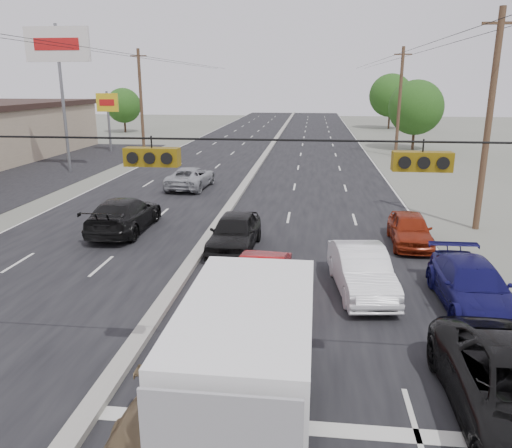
% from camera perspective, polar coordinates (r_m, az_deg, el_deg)
% --- Properties ---
extents(ground, '(200.00, 200.00, 0.00)m').
position_cam_1_polar(ground, '(12.32, -17.29, -18.53)').
color(ground, '#606356').
rests_on(ground, ground).
extents(road_surface, '(20.00, 160.00, 0.02)m').
position_cam_1_polar(road_surface, '(40.05, -0.14, 6.07)').
color(road_surface, black).
rests_on(road_surface, ground).
extents(center_median, '(0.50, 160.00, 0.20)m').
position_cam_1_polar(center_median, '(40.04, -0.14, 6.21)').
color(center_median, gray).
rests_on(center_median, ground).
extents(parking_lot, '(10.00, 42.00, 0.02)m').
position_cam_1_polar(parking_lot, '(40.99, -25.45, 4.75)').
color(parking_lot, black).
rests_on(parking_lot, ground).
extents(utility_pole_left_c, '(1.60, 0.30, 10.00)m').
position_cam_1_polar(utility_pole_left_c, '(52.10, -13.00, 13.59)').
color(utility_pole_left_c, '#422D1E').
rests_on(utility_pole_left_c, ground).
extents(utility_pole_right_b, '(1.60, 0.30, 10.00)m').
position_cam_1_polar(utility_pole_right_b, '(25.54, 25.06, 10.58)').
color(utility_pole_right_b, '#422D1E').
rests_on(utility_pole_right_b, ground).
extents(utility_pole_right_c, '(1.60, 0.30, 10.00)m').
position_cam_1_polar(utility_pole_right_c, '(49.88, 16.08, 13.30)').
color(utility_pole_right_c, '#422D1E').
rests_on(utility_pole_right_c, ground).
extents(traffic_signals, '(25.00, 0.30, 0.54)m').
position_cam_1_polar(traffic_signals, '(9.82, -12.35, 7.76)').
color(traffic_signals, black).
rests_on(traffic_signals, ground).
extents(pole_sign_billboard, '(5.00, 0.25, 11.00)m').
position_cam_1_polar(pole_sign_billboard, '(41.85, -21.68, 17.62)').
color(pole_sign_billboard, slate).
rests_on(pole_sign_billboard, ground).
extents(pole_sign_far, '(2.20, 0.25, 6.00)m').
position_cam_1_polar(pole_sign_far, '(53.38, -16.59, 12.64)').
color(pole_sign_far, slate).
rests_on(pole_sign_far, ground).
extents(tree_left_far, '(4.80, 4.80, 6.12)m').
position_cam_1_polar(tree_left_far, '(74.19, -14.90, 12.96)').
color(tree_left_far, '#382619').
rests_on(tree_left_far, ground).
extents(tree_right_mid, '(5.60, 5.60, 7.14)m').
position_cam_1_polar(tree_right_mid, '(55.26, 17.80, 12.56)').
color(tree_right_mid, '#382619').
rests_on(tree_right_mid, ground).
extents(tree_right_far, '(6.40, 6.40, 8.16)m').
position_cam_1_polar(tree_right_far, '(80.06, 15.15, 14.01)').
color(tree_right_far, '#382619').
rests_on(tree_right_far, ground).
extents(box_truck, '(2.27, 6.29, 3.19)m').
position_cam_1_polar(box_truck, '(9.97, -0.48, -15.46)').
color(box_truck, black).
rests_on(box_truck, ground).
extents(red_sedan, '(1.90, 4.30, 1.37)m').
position_cam_1_polar(red_sedan, '(16.12, 0.42, -6.49)').
color(red_sedan, '#93090B').
rests_on(red_sedan, ground).
extents(queue_car_a, '(2.02, 4.64, 1.56)m').
position_cam_1_polar(queue_car_a, '(20.88, -2.46, -0.96)').
color(queue_car_a, black).
rests_on(queue_car_a, ground).
extents(queue_car_b, '(2.18, 4.79, 1.52)m').
position_cam_1_polar(queue_car_b, '(17.08, 11.94, -5.26)').
color(queue_car_b, white).
rests_on(queue_car_b, ground).
extents(queue_car_d, '(2.05, 4.95, 1.43)m').
position_cam_1_polar(queue_car_d, '(17.00, 23.46, -6.56)').
color(queue_car_d, '#110F4D').
rests_on(queue_car_d, ground).
extents(queue_car_e, '(1.78, 4.15, 1.40)m').
position_cam_1_polar(queue_car_e, '(22.54, 17.18, -0.61)').
color(queue_car_e, maroon).
rests_on(queue_car_e, ground).
extents(oncoming_near, '(2.32, 5.61, 1.62)m').
position_cam_1_polar(oncoming_near, '(24.31, -14.83, 1.03)').
color(oncoming_near, black).
rests_on(oncoming_near, ground).
extents(oncoming_far, '(2.65, 5.23, 1.42)m').
position_cam_1_polar(oncoming_far, '(33.62, -7.48, 5.26)').
color(oncoming_far, '#9C9FA3').
rests_on(oncoming_far, ground).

